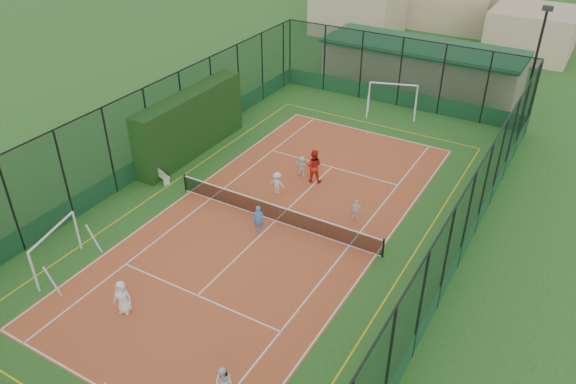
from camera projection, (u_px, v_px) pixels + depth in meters
name	position (u px, v px, depth m)	size (l,w,h in m)	color
ground	(276.00, 221.00, 28.48)	(300.00, 300.00, 0.00)	#26591E
court_slab	(276.00, 221.00, 28.48)	(11.17, 23.97, 0.01)	#A64F24
tennis_net	(276.00, 212.00, 28.20)	(11.67, 0.12, 1.06)	black
perimeter_fence	(275.00, 179.00, 27.16)	(18.12, 34.12, 5.00)	black
floodlight_ne	(532.00, 74.00, 34.78)	(0.60, 0.26, 8.25)	black
clubhouse	(422.00, 64.00, 43.76)	(15.20, 7.20, 3.15)	tan
hedge_left	(191.00, 123.00, 33.81)	(1.32, 8.79, 3.85)	black
white_bench	(159.00, 173.00, 31.70)	(1.65, 0.45, 0.93)	white
futsal_goal_near	(57.00, 250.00, 24.76)	(0.93, 3.22, 2.08)	white
futsal_goal_far	(392.00, 99.00, 39.19)	(3.36, 0.98, 2.17)	white
child_near_left	(123.00, 297.00, 22.59)	(0.76, 0.49, 1.55)	white
child_near_mid	(259.00, 219.00, 27.31)	(0.53, 0.35, 1.45)	#4576C4
child_near_right	(224.00, 383.00, 19.11)	(0.67, 0.52, 1.37)	white
child_far_left	(277.00, 183.00, 30.33)	(0.85, 0.49, 1.31)	silver
child_far_right	(356.00, 210.00, 28.23)	(0.70, 0.29, 1.19)	white
child_far_back	(302.00, 166.00, 32.04)	(1.13, 0.36, 1.22)	white
coach	(314.00, 166.00, 31.28)	(0.96, 0.74, 1.97)	red
tennis_balls	(309.00, 210.00, 29.25)	(3.62, 1.22, 0.07)	#CCE033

